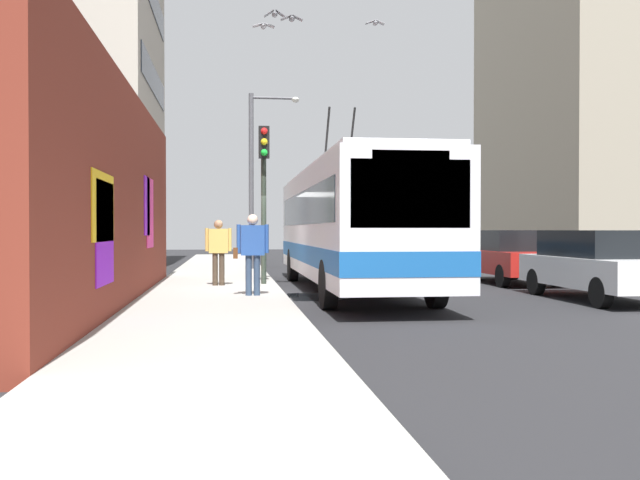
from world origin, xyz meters
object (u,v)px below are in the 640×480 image
(parked_car_white, at_px, (599,263))
(parked_car_red, at_px, (508,255))
(pedestrian_at_curb, at_px, (252,247))
(traffic_light, at_px, (264,178))
(pedestrian_midblock, at_px, (218,247))
(city_bus, at_px, (349,223))
(street_lamp, at_px, (257,168))

(parked_car_white, distance_m, parked_car_red, 5.28)
(parked_car_red, bearing_deg, pedestrian_at_curb, 121.11)
(pedestrian_at_curb, relative_size, traffic_light, 0.42)
(parked_car_red, xyz_separation_m, pedestrian_midblock, (-1.73, 8.54, 0.32))
(pedestrian_at_curb, xyz_separation_m, traffic_light, (3.22, -0.41, 1.76))
(city_bus, relative_size, traffic_light, 2.97)
(parked_car_white, relative_size, pedestrian_at_curb, 2.60)
(street_lamp, bearing_deg, city_bus, -166.59)
(parked_car_white, relative_size, traffic_light, 1.10)
(city_bus, xyz_separation_m, pedestrian_at_curb, (-2.34, 2.56, -0.56))
(traffic_light, height_order, street_lamp, street_lamp)
(parked_car_red, relative_size, traffic_light, 1.10)
(parked_car_white, height_order, street_lamp, street_lamp)
(parked_car_red, relative_size, pedestrian_midblock, 2.72)
(street_lamp, bearing_deg, parked_car_white, -147.76)
(parked_car_red, distance_m, traffic_light, 7.79)
(pedestrian_midblock, distance_m, street_lamp, 8.49)
(pedestrian_at_curb, bearing_deg, pedestrian_midblock, 14.84)
(parked_car_red, distance_m, pedestrian_midblock, 8.72)
(pedestrian_midblock, bearing_deg, street_lamp, -9.35)
(pedestrian_at_curb, bearing_deg, city_bus, -47.52)
(traffic_light, bearing_deg, pedestrian_at_curb, 172.76)
(city_bus, distance_m, traffic_light, 2.62)
(pedestrian_midblock, xyz_separation_m, pedestrian_at_curb, (-2.95, -0.78, 0.06))
(city_bus, bearing_deg, pedestrian_at_curb, 132.48)
(parked_car_white, distance_m, pedestrian_midblock, 9.25)
(pedestrian_midblock, height_order, street_lamp, street_lamp)
(traffic_light, bearing_deg, street_lamp, -0.87)
(city_bus, bearing_deg, parked_car_red, -65.79)
(parked_car_white, xyz_separation_m, traffic_light, (3.82, 7.35, 2.14))
(parked_car_white, distance_m, street_lamp, 13.90)
(pedestrian_midblock, xyz_separation_m, traffic_light, (0.27, -1.19, 1.82))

